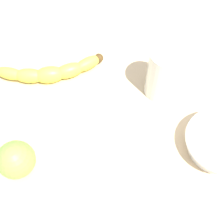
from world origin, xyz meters
TOP-DOWN VIEW (x-y plane):
  - wooden_tabletop at (0.00, 0.00)cm, footprint 120.00×120.00cm
  - banana at (14.26, 13.56)cm, footprint 7.05×24.71cm
  - smoothie_glass at (5.21, -9.50)cm, footprint 7.21×7.21cm
  - ceramic_bowl at (-10.37, -16.07)cm, footprint 13.71×13.71cm
  - green_apple_fruit at (-5.88, 21.72)cm, footprint 7.06×7.06cm

SIDE VIEW (x-z plane):
  - wooden_tabletop at x=0.00cm, z-range 0.00..3.00cm
  - banana at x=14.26cm, z-range 3.00..6.74cm
  - ceramic_bowl at x=-10.37cm, z-range 3.43..7.58cm
  - green_apple_fruit at x=-5.88cm, z-range 3.00..10.06cm
  - smoothie_glass at x=5.21cm, z-range 2.70..14.70cm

